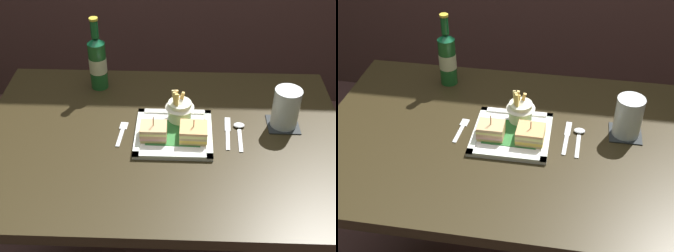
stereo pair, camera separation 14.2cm
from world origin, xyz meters
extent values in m
cube|color=black|center=(0.00, 0.00, 0.72)|extent=(1.15, 0.79, 0.04)
cylinder|color=#3C2611|center=(-0.49, 0.32, 0.35)|extent=(0.08, 0.08, 0.71)
cylinder|color=black|center=(0.49, 0.32, 0.35)|extent=(0.08, 0.08, 0.71)
cube|color=white|center=(0.03, 0.01, 0.75)|extent=(0.24, 0.24, 0.01)
cube|color=#27652B|center=(0.03, 0.01, 0.75)|extent=(0.17, 0.13, 0.00)
cube|color=white|center=(0.03, -0.10, 0.75)|extent=(0.24, 0.02, 0.01)
cube|color=white|center=(0.03, 0.12, 0.75)|extent=(0.24, 0.02, 0.01)
cube|color=white|center=(-0.07, 0.01, 0.75)|extent=(0.02, 0.24, 0.01)
cube|color=white|center=(0.14, 0.01, 0.75)|extent=(0.02, 0.24, 0.01)
cube|color=tan|center=(-0.03, -0.01, 0.76)|extent=(0.08, 0.07, 0.01)
cube|color=#E2A090|center=(-0.03, -0.01, 0.77)|extent=(0.08, 0.07, 0.01)
cube|color=tan|center=(-0.03, -0.01, 0.77)|extent=(0.08, 0.07, 0.01)
cube|color=#E4D978|center=(-0.03, -0.01, 0.78)|extent=(0.08, 0.07, 0.01)
cube|color=tan|center=(-0.03, -0.01, 0.79)|extent=(0.08, 0.07, 0.01)
cylinder|color=tan|center=(-0.03, -0.01, 0.79)|extent=(0.00, 0.00, 0.08)
cube|color=tan|center=(0.10, -0.01, 0.76)|extent=(0.09, 0.08, 0.01)
cube|color=#ECBF49|center=(0.10, -0.01, 0.76)|extent=(0.09, 0.08, 0.01)
cube|color=tan|center=(0.10, -0.01, 0.77)|extent=(0.09, 0.08, 0.01)
cube|color=#E5D982|center=(0.10, -0.01, 0.78)|extent=(0.09, 0.08, 0.01)
cube|color=tan|center=(0.10, -0.01, 0.79)|extent=(0.09, 0.08, 0.01)
cylinder|color=tan|center=(0.10, -0.01, 0.79)|extent=(0.00, 0.00, 0.07)
cylinder|color=silver|center=(0.05, 0.08, 0.78)|extent=(0.07, 0.07, 0.07)
cone|color=silver|center=(0.05, 0.08, 0.81)|extent=(0.09, 0.09, 0.03)
cube|color=#F1DE77|center=(0.04, 0.08, 0.81)|extent=(0.02, 0.02, 0.05)
cube|color=#DCBB5A|center=(0.04, 0.06, 0.82)|extent=(0.01, 0.01, 0.07)
cube|color=#E3BE65|center=(0.04, 0.08, 0.82)|extent=(0.01, 0.02, 0.06)
cube|color=#ECCD81|center=(0.05, 0.10, 0.82)|extent=(0.03, 0.01, 0.06)
cube|color=#E8B45B|center=(0.06, 0.10, 0.82)|extent=(0.02, 0.01, 0.06)
cube|color=#EDD787|center=(0.04, 0.07, 0.83)|extent=(0.02, 0.03, 0.07)
cube|color=#E0BA64|center=(0.04, 0.07, 0.82)|extent=(0.02, 0.02, 0.07)
cube|color=#F2C56E|center=(0.04, 0.09, 0.82)|extent=(0.01, 0.02, 0.07)
cylinder|color=#1D5B26|center=(-0.24, 0.28, 0.83)|extent=(0.06, 0.06, 0.17)
cone|color=#105631|center=(-0.24, 0.28, 0.92)|extent=(0.06, 0.06, 0.02)
cylinder|color=#105423|center=(-0.24, 0.28, 0.97)|extent=(0.03, 0.03, 0.06)
cylinder|color=gold|center=(-0.24, 0.28, 1.00)|extent=(0.03, 0.03, 0.01)
cylinder|color=beige|center=(-0.24, 0.28, 0.83)|extent=(0.06, 0.06, 0.06)
cube|color=black|center=(0.38, 0.08, 0.74)|extent=(0.10, 0.10, 0.00)
cylinder|color=silver|center=(0.38, 0.08, 0.81)|extent=(0.08, 0.08, 0.13)
cylinder|color=silver|center=(0.38, 0.08, 0.77)|extent=(0.08, 0.08, 0.06)
cube|color=silver|center=(-0.13, -0.01, 0.74)|extent=(0.02, 0.09, 0.00)
cube|color=silver|center=(-0.13, 0.05, 0.74)|extent=(0.03, 0.04, 0.00)
cube|color=silver|center=(0.20, -0.01, 0.74)|extent=(0.02, 0.09, 0.00)
cube|color=silver|center=(0.21, 0.07, 0.74)|extent=(0.02, 0.07, 0.00)
cube|color=silver|center=(0.24, -0.01, 0.74)|extent=(0.02, 0.11, 0.00)
ellipsoid|color=silver|center=(0.24, 0.06, 0.75)|extent=(0.03, 0.03, 0.01)
camera|label=1|loc=(0.06, -1.12, 1.64)|focal=49.70mm
camera|label=2|loc=(0.20, -1.11, 1.64)|focal=49.70mm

